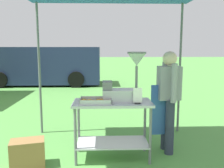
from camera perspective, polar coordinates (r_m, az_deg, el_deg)
ground_plane at (r=8.74m, az=-1.24°, el=-2.48°), size 70.00×70.00×0.00m
donut_cart at (r=3.68m, az=0.11°, el=-7.90°), size 1.16×0.56×0.87m
donut_tray at (r=3.52m, az=-3.92°, el=-4.08°), size 0.45×0.30×0.07m
donut_fryer at (r=3.60m, az=3.06°, el=0.14°), size 0.64×0.28×0.73m
menu_sign at (r=3.48m, az=6.00°, el=-3.04°), size 0.13×0.05×0.23m
vendor at (r=3.94m, az=12.98°, el=-2.87°), size 0.46×0.54×1.61m
supply_crate at (r=3.76m, az=-19.09°, el=-15.02°), size 0.52×0.39×0.38m
van_navy at (r=11.50m, az=-15.74°, el=4.26°), size 5.12×2.10×1.69m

